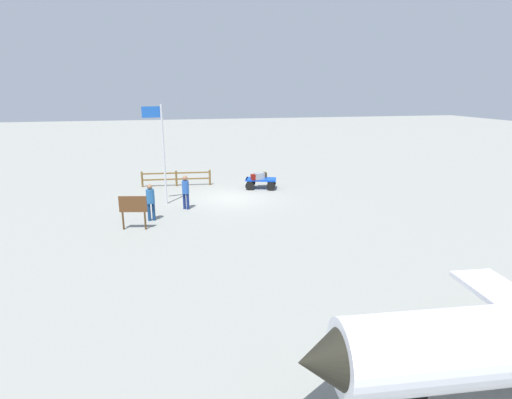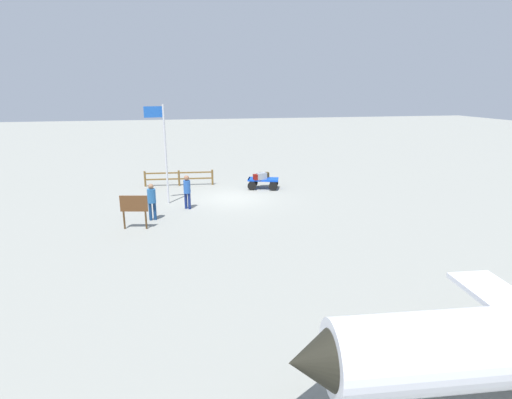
% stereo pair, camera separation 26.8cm
% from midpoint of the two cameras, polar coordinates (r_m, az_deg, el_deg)
% --- Properties ---
extents(ground_plane, '(120.00, 120.00, 0.00)m').
position_cam_midpoint_polar(ground_plane, '(22.31, -3.79, 0.19)').
color(ground_plane, gray).
extents(luggage_cart, '(2.01, 1.54, 0.61)m').
position_cam_midpoint_polar(luggage_cart, '(24.32, 0.33, 2.55)').
color(luggage_cart, blue).
rests_on(luggage_cart, ground).
extents(suitcase_dark, '(0.67, 0.39, 0.33)m').
position_cam_midpoint_polar(suitcase_dark, '(23.99, -0.27, 3.21)').
color(suitcase_dark, maroon).
rests_on(suitcase_dark, luggage_cart).
extents(suitcase_tan, '(0.64, 0.39, 0.28)m').
position_cam_midpoint_polar(suitcase_tan, '(24.66, 0.46, 3.49)').
color(suitcase_tan, '#3C2E14').
rests_on(suitcase_tan, luggage_cart).
extents(suitcase_grey, '(0.63, 0.50, 0.40)m').
position_cam_midpoint_polar(suitcase_grey, '(24.00, 0.14, 3.30)').
color(suitcase_grey, '#8A929E').
rests_on(suitcase_grey, luggage_cart).
extents(worker_lead, '(0.47, 0.47, 1.70)m').
position_cam_midpoint_polar(worker_lead, '(20.32, -10.25, 1.38)').
color(worker_lead, navy).
rests_on(worker_lead, ground).
extents(worker_trailing, '(0.42, 0.42, 1.70)m').
position_cam_midpoint_polar(worker_trailing, '(18.88, -15.00, 0.05)').
color(worker_trailing, navy).
rests_on(worker_trailing, ground).
extents(flagpole, '(0.99, 0.20, 5.07)m').
position_cam_midpoint_polar(flagpole, '(21.14, -13.56, 7.31)').
color(flagpole, silver).
rests_on(flagpole, ground).
extents(signboard, '(1.15, 0.30, 1.47)m').
position_cam_midpoint_polar(signboard, '(17.88, -17.31, -1.01)').
color(signboard, '#4C3319').
rests_on(signboard, ground).
extents(wooden_fence, '(4.20, 0.48, 0.95)m').
position_cam_midpoint_polar(wooden_fence, '(25.45, -11.44, 3.11)').
color(wooden_fence, brown).
rests_on(wooden_fence, ground).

